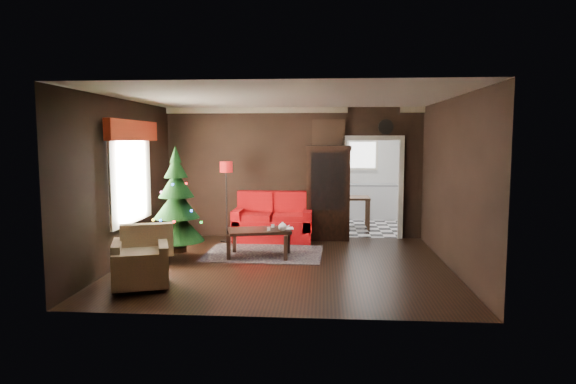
# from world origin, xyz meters

# --- Properties ---
(floor) EXTENTS (5.50, 5.50, 0.00)m
(floor) POSITION_xyz_m (0.00, 0.00, 0.00)
(floor) COLOR black
(floor) RESTS_ON ground
(ceiling) EXTENTS (5.50, 5.50, 0.00)m
(ceiling) POSITION_xyz_m (0.00, 0.00, 2.80)
(ceiling) COLOR white
(ceiling) RESTS_ON ground
(wall_back) EXTENTS (5.50, 0.00, 5.50)m
(wall_back) POSITION_xyz_m (0.00, 2.50, 1.40)
(wall_back) COLOR black
(wall_back) RESTS_ON ground
(wall_front) EXTENTS (5.50, 0.00, 5.50)m
(wall_front) POSITION_xyz_m (0.00, -2.50, 1.40)
(wall_front) COLOR black
(wall_front) RESTS_ON ground
(wall_left) EXTENTS (0.00, 5.50, 5.50)m
(wall_left) POSITION_xyz_m (-2.75, 0.00, 1.40)
(wall_left) COLOR black
(wall_left) RESTS_ON ground
(wall_right) EXTENTS (0.00, 5.50, 5.50)m
(wall_right) POSITION_xyz_m (2.75, 0.00, 1.40)
(wall_right) COLOR black
(wall_right) RESTS_ON ground
(doorway) EXTENTS (1.10, 0.10, 2.10)m
(doorway) POSITION_xyz_m (1.70, 2.50, 1.05)
(doorway) COLOR beige
(doorway) RESTS_ON ground
(left_window) EXTENTS (0.05, 1.60, 1.40)m
(left_window) POSITION_xyz_m (-2.71, 0.20, 1.45)
(left_window) COLOR white
(left_window) RESTS_ON wall_left
(valance) EXTENTS (0.12, 2.10, 0.35)m
(valance) POSITION_xyz_m (-2.63, 0.20, 2.27)
(valance) COLOR #A22916
(valance) RESTS_ON wall_left
(kitchen_floor) EXTENTS (3.00, 3.00, 0.00)m
(kitchen_floor) POSITION_xyz_m (1.70, 4.00, 0.00)
(kitchen_floor) COLOR white
(kitchen_floor) RESTS_ON ground
(kitchen_window) EXTENTS (0.70, 0.06, 0.70)m
(kitchen_window) POSITION_xyz_m (1.70, 5.45, 1.70)
(kitchen_window) COLOR white
(kitchen_window) RESTS_ON ground
(rug) EXTENTS (2.20, 1.64, 0.01)m
(rug) POSITION_xyz_m (-0.44, 0.81, 0.01)
(rug) COLOR #605057
(rug) RESTS_ON ground
(loveseat) EXTENTS (1.70, 0.90, 1.00)m
(loveseat) POSITION_xyz_m (-0.40, 2.05, 0.50)
(loveseat) COLOR maroon
(loveseat) RESTS_ON ground
(curio_cabinet) EXTENTS (0.90, 0.45, 1.90)m
(curio_cabinet) POSITION_xyz_m (0.75, 2.27, 0.95)
(curio_cabinet) COLOR black
(curio_cabinet) RESTS_ON ground
(floor_lamp) EXTENTS (0.29, 0.29, 1.67)m
(floor_lamp) POSITION_xyz_m (-1.35, 1.88, 0.83)
(floor_lamp) COLOR black
(floor_lamp) RESTS_ON ground
(christmas_tree) EXTENTS (0.95, 0.95, 1.81)m
(christmas_tree) POSITION_xyz_m (-1.90, 0.23, 1.05)
(christmas_tree) COLOR #143819
(christmas_tree) RESTS_ON ground
(armchair) EXTENTS (1.03, 1.03, 0.82)m
(armchair) POSITION_xyz_m (-1.95, -1.42, 0.46)
(armchair) COLOR #C1B287
(armchair) RESTS_ON ground
(coffee_table) EXTENTS (1.22, 0.91, 0.49)m
(coffee_table) POSITION_xyz_m (-0.50, 0.56, 0.26)
(coffee_table) COLOR black
(coffee_table) RESTS_ON rug
(teapot) EXTENTS (0.22, 0.22, 0.16)m
(teapot) POSITION_xyz_m (-0.06, 0.40, 0.58)
(teapot) COLOR white
(teapot) RESTS_ON coffee_table
(cup_a) EXTENTS (0.08, 0.08, 0.06)m
(cup_a) POSITION_xyz_m (-0.27, 0.78, 0.53)
(cup_a) COLOR white
(cup_a) RESTS_ON coffee_table
(cup_b) EXTENTS (0.08, 0.08, 0.05)m
(cup_b) POSITION_xyz_m (-0.31, 0.46, 0.53)
(cup_b) COLOR white
(cup_b) RESTS_ON coffee_table
(book) EXTENTS (0.18, 0.04, 0.24)m
(book) POSITION_xyz_m (-0.06, 0.63, 0.62)
(book) COLOR tan
(book) RESTS_ON coffee_table
(wall_clock) EXTENTS (0.32, 0.32, 0.06)m
(wall_clock) POSITION_xyz_m (1.95, 2.45, 2.38)
(wall_clock) COLOR white
(wall_clock) RESTS_ON wall_back
(painting) EXTENTS (0.62, 0.05, 0.52)m
(painting) POSITION_xyz_m (0.75, 2.46, 2.25)
(painting) COLOR #BA6F40
(painting) RESTS_ON wall_back
(kitchen_counter) EXTENTS (1.80, 0.60, 0.90)m
(kitchen_counter) POSITION_xyz_m (1.70, 5.20, 0.45)
(kitchen_counter) COLOR white
(kitchen_counter) RESTS_ON ground
(kitchen_table) EXTENTS (0.70, 0.70, 0.75)m
(kitchen_table) POSITION_xyz_m (1.40, 3.70, 0.38)
(kitchen_table) COLOR brown
(kitchen_table) RESTS_ON ground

